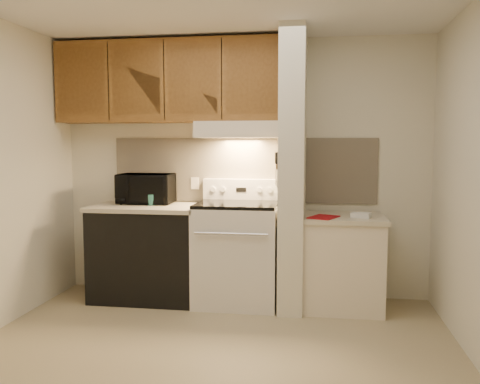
# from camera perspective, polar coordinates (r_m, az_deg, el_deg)

# --- Properties ---
(floor) EXTENTS (3.60, 3.60, 0.00)m
(floor) POSITION_cam_1_polar(r_m,az_deg,el_deg) (3.84, -3.13, -17.47)
(floor) COLOR tan
(floor) RESTS_ON ground
(wall_back) EXTENTS (3.60, 2.50, 0.02)m
(wall_back) POSITION_cam_1_polar(r_m,az_deg,el_deg) (5.02, 0.31, 2.65)
(wall_back) COLOR silver
(wall_back) RESTS_ON floor
(backsplash) EXTENTS (2.60, 0.02, 0.63)m
(backsplash) POSITION_cam_1_polar(r_m,az_deg,el_deg) (5.01, 0.29, 2.47)
(backsplash) COLOR beige
(backsplash) RESTS_ON wall_back
(range_body) EXTENTS (0.76, 0.65, 0.92)m
(range_body) POSITION_cam_1_polar(r_m,az_deg,el_deg) (4.79, -0.30, -7.04)
(range_body) COLOR silver
(range_body) RESTS_ON floor
(oven_window) EXTENTS (0.50, 0.01, 0.30)m
(oven_window) POSITION_cam_1_polar(r_m,az_deg,el_deg) (4.47, -0.95, -7.41)
(oven_window) COLOR black
(oven_window) RESTS_ON range_body
(oven_handle) EXTENTS (0.65, 0.02, 0.02)m
(oven_handle) POSITION_cam_1_polar(r_m,az_deg,el_deg) (4.39, -1.03, -4.72)
(oven_handle) COLOR silver
(oven_handle) RESTS_ON range_body
(cooktop) EXTENTS (0.74, 0.64, 0.03)m
(cooktop) POSITION_cam_1_polar(r_m,az_deg,el_deg) (4.71, -0.31, -1.39)
(cooktop) COLOR black
(cooktop) RESTS_ON range_body
(range_backguard) EXTENTS (0.76, 0.08, 0.20)m
(range_backguard) POSITION_cam_1_polar(r_m,az_deg,el_deg) (4.98, 0.21, 0.31)
(range_backguard) COLOR silver
(range_backguard) RESTS_ON range_body
(range_display) EXTENTS (0.10, 0.01, 0.04)m
(range_display) POSITION_cam_1_polar(r_m,az_deg,el_deg) (4.93, 0.13, 0.27)
(range_display) COLOR black
(range_display) RESTS_ON range_backguard
(range_knob_left_outer) EXTENTS (0.05, 0.02, 0.05)m
(range_knob_left_outer) POSITION_cam_1_polar(r_m,az_deg,el_deg) (4.98, -3.06, 0.31)
(range_knob_left_outer) COLOR silver
(range_knob_left_outer) RESTS_ON range_backguard
(range_knob_left_inner) EXTENTS (0.05, 0.02, 0.05)m
(range_knob_left_inner) POSITION_cam_1_polar(r_m,az_deg,el_deg) (4.96, -1.93, 0.29)
(range_knob_left_inner) COLOR silver
(range_knob_left_inner) RESTS_ON range_backguard
(range_knob_right_inner) EXTENTS (0.05, 0.02, 0.05)m
(range_knob_right_inner) POSITION_cam_1_polar(r_m,az_deg,el_deg) (4.91, 2.21, 0.24)
(range_knob_right_inner) COLOR silver
(range_knob_right_inner) RESTS_ON range_backguard
(range_knob_right_outer) EXTENTS (0.05, 0.02, 0.05)m
(range_knob_right_outer) POSITION_cam_1_polar(r_m,az_deg,el_deg) (4.90, 3.37, 0.22)
(range_knob_right_outer) COLOR silver
(range_knob_right_outer) RESTS_ON range_backguard
(dishwasher_front) EXTENTS (1.00, 0.63, 0.87)m
(dishwasher_front) POSITION_cam_1_polar(r_m,az_deg,el_deg) (5.01, -10.34, -6.86)
(dishwasher_front) COLOR black
(dishwasher_front) RESTS_ON floor
(left_countertop) EXTENTS (1.04, 0.67, 0.04)m
(left_countertop) POSITION_cam_1_polar(r_m,az_deg,el_deg) (4.94, -10.43, -1.69)
(left_countertop) COLOR beige
(left_countertop) RESTS_ON dishwasher_front
(spoon_rest) EXTENTS (0.20, 0.13, 0.01)m
(spoon_rest) POSITION_cam_1_polar(r_m,az_deg,el_deg) (5.18, -11.52, -1.08)
(spoon_rest) COLOR black
(spoon_rest) RESTS_ON left_countertop
(teal_jar) EXTENTS (0.12, 0.12, 0.10)m
(teal_jar) POSITION_cam_1_polar(r_m,az_deg,el_deg) (4.92, -9.86, -0.85)
(teal_jar) COLOR #2A7167
(teal_jar) RESTS_ON left_countertop
(outlet) EXTENTS (0.08, 0.01, 0.12)m
(outlet) POSITION_cam_1_polar(r_m,az_deg,el_deg) (5.10, -5.08, 0.98)
(outlet) COLOR beige
(outlet) RESTS_ON backsplash
(microwave) EXTENTS (0.54, 0.37, 0.29)m
(microwave) POSITION_cam_1_polar(r_m,az_deg,el_deg) (5.07, -10.48, 0.37)
(microwave) COLOR black
(microwave) RESTS_ON left_countertop
(partition_pillar) EXTENTS (0.22, 0.70, 2.50)m
(partition_pillar) POSITION_cam_1_polar(r_m,az_deg,el_deg) (4.62, 5.94, 2.37)
(partition_pillar) COLOR silver
(partition_pillar) RESTS_ON floor
(pillar_trim) EXTENTS (0.01, 0.70, 0.04)m
(pillar_trim) POSITION_cam_1_polar(r_m,az_deg,el_deg) (4.63, 4.51, 3.01)
(pillar_trim) COLOR brown
(pillar_trim) RESTS_ON partition_pillar
(knife_strip) EXTENTS (0.02, 0.42, 0.04)m
(knife_strip) POSITION_cam_1_polar(r_m,az_deg,el_deg) (4.58, 4.39, 3.23)
(knife_strip) COLOR black
(knife_strip) RESTS_ON partition_pillar
(knife_blade_a) EXTENTS (0.01, 0.03, 0.16)m
(knife_blade_a) POSITION_cam_1_polar(r_m,az_deg,el_deg) (4.42, 4.07, 1.86)
(knife_blade_a) COLOR silver
(knife_blade_a) RESTS_ON knife_strip
(knife_handle_a) EXTENTS (0.02, 0.02, 0.10)m
(knife_handle_a) POSITION_cam_1_polar(r_m,az_deg,el_deg) (4.42, 4.08, 3.81)
(knife_handle_a) COLOR black
(knife_handle_a) RESTS_ON knife_strip
(knife_blade_b) EXTENTS (0.01, 0.04, 0.18)m
(knife_blade_b) POSITION_cam_1_polar(r_m,az_deg,el_deg) (4.50, 4.14, 1.79)
(knife_blade_b) COLOR silver
(knife_blade_b) RESTS_ON knife_strip
(knife_handle_b) EXTENTS (0.02, 0.02, 0.10)m
(knife_handle_b) POSITION_cam_1_polar(r_m,az_deg,el_deg) (4.49, 4.16, 3.83)
(knife_handle_b) COLOR black
(knife_handle_b) RESTS_ON knife_strip
(knife_blade_c) EXTENTS (0.01, 0.04, 0.20)m
(knife_blade_c) POSITION_cam_1_polar(r_m,az_deg,el_deg) (4.58, 4.23, 1.74)
(knife_blade_c) COLOR silver
(knife_blade_c) RESTS_ON knife_strip
(knife_handle_c) EXTENTS (0.02, 0.02, 0.10)m
(knife_handle_c) POSITION_cam_1_polar(r_m,az_deg,el_deg) (4.58, 4.25, 3.86)
(knife_handle_c) COLOR black
(knife_handle_c) RESTS_ON knife_strip
(knife_blade_d) EXTENTS (0.01, 0.04, 0.16)m
(knife_blade_d) POSITION_cam_1_polar(r_m,az_deg,el_deg) (4.67, 4.31, 2.05)
(knife_blade_d) COLOR silver
(knife_blade_d) RESTS_ON knife_strip
(knife_handle_d) EXTENTS (0.02, 0.02, 0.10)m
(knife_handle_d) POSITION_cam_1_polar(r_m,az_deg,el_deg) (4.66, 4.33, 3.89)
(knife_handle_d) COLOR black
(knife_handle_d) RESTS_ON knife_strip
(knife_blade_e) EXTENTS (0.01, 0.04, 0.18)m
(knife_blade_e) POSITION_cam_1_polar(r_m,az_deg,el_deg) (4.76, 4.40, 1.99)
(knife_blade_e) COLOR silver
(knife_blade_e) RESTS_ON knife_strip
(knife_handle_e) EXTENTS (0.02, 0.02, 0.10)m
(knife_handle_e) POSITION_cam_1_polar(r_m,az_deg,el_deg) (4.75, 4.41, 3.92)
(knife_handle_e) COLOR black
(knife_handle_e) RESTS_ON knife_strip
(oven_mitt) EXTENTS (0.03, 0.10, 0.24)m
(oven_mitt) POSITION_cam_1_polar(r_m,az_deg,el_deg) (4.81, 4.46, 1.26)
(oven_mitt) COLOR gray
(oven_mitt) RESTS_ON partition_pillar
(right_cab_base) EXTENTS (0.70, 0.60, 0.81)m
(right_cab_base) POSITION_cam_1_polar(r_m,az_deg,el_deg) (4.74, 11.45, -7.95)
(right_cab_base) COLOR beige
(right_cab_base) RESTS_ON floor
(right_countertop) EXTENTS (0.74, 0.64, 0.04)m
(right_countertop) POSITION_cam_1_polar(r_m,az_deg,el_deg) (4.67, 11.55, -2.86)
(right_countertop) COLOR beige
(right_countertop) RESTS_ON right_cab_base
(red_folder) EXTENTS (0.30, 0.34, 0.01)m
(red_folder) POSITION_cam_1_polar(r_m,az_deg,el_deg) (4.51, 9.36, -2.80)
(red_folder) COLOR maroon
(red_folder) RESTS_ON right_countertop
(white_box) EXTENTS (0.19, 0.15, 0.04)m
(white_box) POSITION_cam_1_polar(r_m,az_deg,el_deg) (4.57, 13.43, -2.55)
(white_box) COLOR white
(white_box) RESTS_ON right_countertop
(range_hood) EXTENTS (0.78, 0.44, 0.15)m
(range_hood) POSITION_cam_1_polar(r_m,az_deg,el_deg) (4.80, -0.08, 6.99)
(range_hood) COLOR beige
(range_hood) RESTS_ON upper_cabinets
(hood_lip) EXTENTS (0.78, 0.04, 0.06)m
(hood_lip) POSITION_cam_1_polar(r_m,az_deg,el_deg) (4.59, -0.48, 6.50)
(hood_lip) COLOR beige
(hood_lip) RESTS_ON range_hood
(upper_cabinets) EXTENTS (2.18, 0.33, 0.77)m
(upper_cabinets) POSITION_cam_1_polar(r_m,az_deg,el_deg) (5.03, -7.97, 12.13)
(upper_cabinets) COLOR brown
(upper_cabinets) RESTS_ON wall_back
(cab_door_a) EXTENTS (0.46, 0.01, 0.63)m
(cab_door_a) POSITION_cam_1_polar(r_m,az_deg,el_deg) (5.17, -17.39, 11.74)
(cab_door_a) COLOR brown
(cab_door_a) RESTS_ON upper_cabinets
(cab_gap_a) EXTENTS (0.01, 0.01, 0.73)m
(cab_gap_a) POSITION_cam_1_polar(r_m,az_deg,el_deg) (5.06, -14.56, 11.96)
(cab_gap_a) COLOR black
(cab_gap_a) RESTS_ON upper_cabinets
(cab_door_b) EXTENTS (0.46, 0.01, 0.63)m
(cab_door_b) POSITION_cam_1_polar(r_m,az_deg,el_deg) (4.96, -11.60, 12.16)
(cab_door_b) COLOR brown
(cab_door_b) RESTS_ON upper_cabinets
(cab_gap_b) EXTENTS (0.01, 0.01, 0.73)m
(cab_gap_b) POSITION_cam_1_polar(r_m,az_deg,el_deg) (4.88, -8.52, 12.33)
(cab_gap_b) COLOR black
(cab_gap_b) RESTS_ON upper_cabinets
(cab_door_c) EXTENTS (0.46, 0.01, 0.63)m
(cab_door_c) POSITION_cam_1_polar(r_m,az_deg,el_deg) (4.80, -5.34, 12.47)
(cab_door_c) COLOR brown
(cab_door_c) RESTS_ON upper_cabinets
(cab_gap_c) EXTENTS (0.01, 0.01, 0.73)m
(cab_gap_c) POSITION_cam_1_polar(r_m,az_deg,el_deg) (4.74, -2.07, 12.58)
(cab_gap_c) COLOR black
(cab_gap_c) RESTS_ON upper_cabinets
(cab_door_d) EXTENTS (0.46, 0.01, 0.63)m
(cab_door_d) POSITION_cam_1_polar(r_m,az_deg,el_deg) (4.70, 1.28, 12.65)
(cab_door_d) COLOR brown
(cab_door_d) RESTS_ON upper_cabinets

